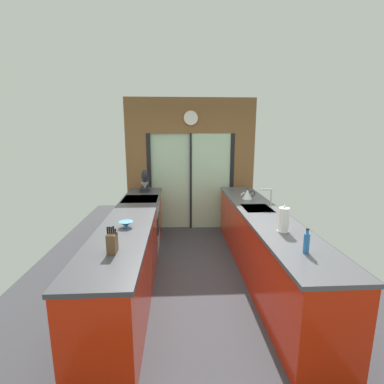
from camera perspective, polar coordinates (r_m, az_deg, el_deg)
The scene contains 12 objects.
ground_plane at distance 4.46m, azimuth 0.95°, elevation -14.89°, with size 5.04×7.60×0.02m, color #38383D.
back_wall_unit at distance 5.80m, azimuth -0.27°, elevation 7.20°, with size 2.64×0.12×2.70m.
left_counter_run at distance 3.87m, azimuth -12.36°, elevation -11.73°, with size 0.62×3.80×0.92m.
right_counter_run at distance 4.16m, azimuth 14.09°, elevation -10.17°, with size 0.62×3.80×0.92m.
sink_faucet at distance 4.24m, azimuth 15.48°, elevation -0.65°, with size 0.19×0.02×0.29m.
oven_range at distance 4.91m, azimuth -10.29°, elevation -6.63°, with size 0.60×0.60×0.92m.
mixing_bowl at distance 3.37m, azimuth -13.32°, elevation -6.41°, with size 0.17×0.17×0.07m.
knife_block at distance 2.71m, azimuth -15.99°, elevation -9.88°, with size 0.09×0.14×0.26m.
stand_mixer at distance 5.32m, azimuth -9.58°, elevation 1.79°, with size 0.17×0.27×0.42m.
kettle at distance 4.77m, azimuth 11.27°, elevation -0.42°, with size 0.25×0.17×0.19m.
soap_bottle at distance 2.80m, azimuth 22.36°, elevation -9.56°, with size 0.05×0.05×0.24m.
paper_towel_roll at distance 3.27m, azimuth 18.21°, elevation -5.46°, with size 0.13×0.13×0.30m.
Camera 1 is at (-0.29, -3.37, 2.00)m, focal length 26.09 mm.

